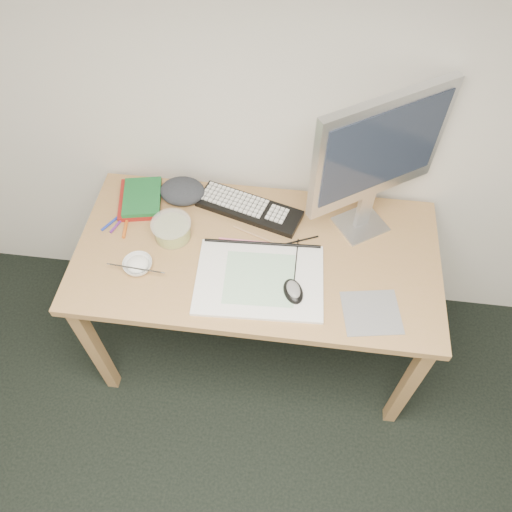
% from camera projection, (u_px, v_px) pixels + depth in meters
% --- Properties ---
extents(desk, '(1.40, 0.70, 0.75)m').
position_uv_depth(desk, '(257.00, 265.00, 1.98)').
color(desk, '#A3764B').
rests_on(desk, ground).
extents(mousepad, '(0.23, 0.21, 0.00)m').
position_uv_depth(mousepad, '(371.00, 313.00, 1.76)').
color(mousepad, gray).
rests_on(mousepad, desk).
extents(sketchpad, '(0.48, 0.36, 0.01)m').
position_uv_depth(sketchpad, '(259.00, 279.00, 1.84)').
color(sketchpad, white).
rests_on(sketchpad, desk).
extents(keyboard, '(0.45, 0.25, 0.03)m').
position_uv_depth(keyboard, '(249.00, 209.00, 2.04)').
color(keyboard, black).
rests_on(keyboard, desk).
extents(monitor, '(0.45, 0.32, 0.61)m').
position_uv_depth(monitor, '(379.00, 153.00, 1.69)').
color(monitor, silver).
rests_on(monitor, desk).
extents(mouse, '(0.10, 0.13, 0.04)m').
position_uv_depth(mouse, '(293.00, 290.00, 1.78)').
color(mouse, black).
rests_on(mouse, sketchpad).
extents(rice_bowl, '(0.14, 0.14, 0.03)m').
position_uv_depth(rice_bowl, '(138.00, 265.00, 1.86)').
color(rice_bowl, silver).
rests_on(rice_bowl, desk).
extents(chopsticks, '(0.21, 0.03, 0.02)m').
position_uv_depth(chopsticks, '(136.00, 268.00, 1.83)').
color(chopsticks, '#ADADAF').
rests_on(chopsticks, rice_bowl).
extents(fruit_tub, '(0.20, 0.20, 0.08)m').
position_uv_depth(fruit_tub, '(172.00, 230.00, 1.94)').
color(fruit_tub, gold).
rests_on(fruit_tub, desk).
extents(book_red, '(0.21, 0.25, 0.02)m').
position_uv_depth(book_red, '(140.00, 199.00, 2.07)').
color(book_red, maroon).
rests_on(book_red, desk).
extents(book_green, '(0.19, 0.23, 0.02)m').
position_uv_depth(book_green, '(142.00, 197.00, 2.05)').
color(book_green, '#165B29').
rests_on(book_green, book_red).
extents(cloth_lump, '(0.19, 0.17, 0.06)m').
position_uv_depth(cloth_lump, '(182.00, 191.00, 2.07)').
color(cloth_lump, '#282D31').
rests_on(cloth_lump, desk).
extents(pencil_pink, '(0.20, 0.01, 0.01)m').
position_uv_depth(pencil_pink, '(244.00, 241.00, 1.95)').
color(pencil_pink, '#D86C8D').
rests_on(pencil_pink, desk).
extents(pencil_tan, '(0.18, 0.07, 0.01)m').
position_uv_depth(pencil_tan, '(254.00, 235.00, 1.97)').
color(pencil_tan, tan).
rests_on(pencil_tan, desk).
extents(pencil_black, '(0.17, 0.08, 0.01)m').
position_uv_depth(pencil_black, '(297.00, 241.00, 1.95)').
color(pencil_black, black).
rests_on(pencil_black, desk).
extents(marker_blue, '(0.07, 0.11, 0.01)m').
position_uv_depth(marker_blue, '(113.00, 221.00, 2.01)').
color(marker_blue, '#1D30A2').
rests_on(marker_blue, desk).
extents(marker_orange, '(0.03, 0.14, 0.01)m').
position_uv_depth(marker_orange, '(126.00, 224.00, 2.00)').
color(marker_orange, '#CA5917').
rests_on(marker_orange, desk).
extents(marker_purple, '(0.05, 0.12, 0.01)m').
position_uv_depth(marker_purple, '(120.00, 222.00, 2.00)').
color(marker_purple, '#5A217B').
rests_on(marker_purple, desk).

